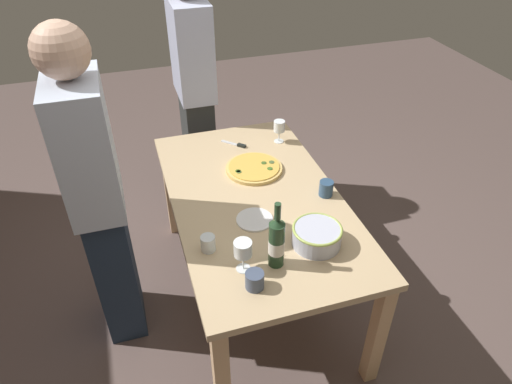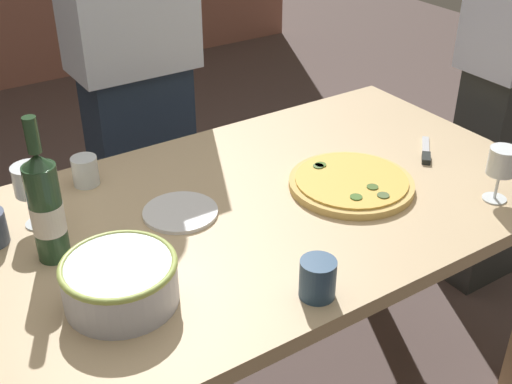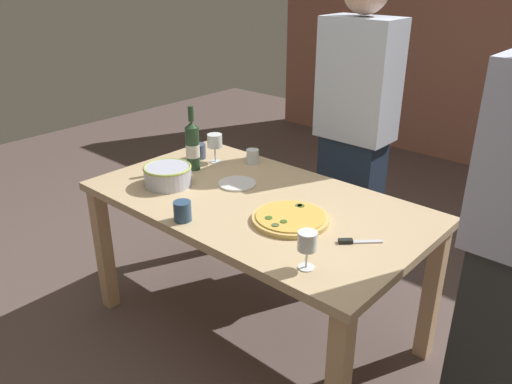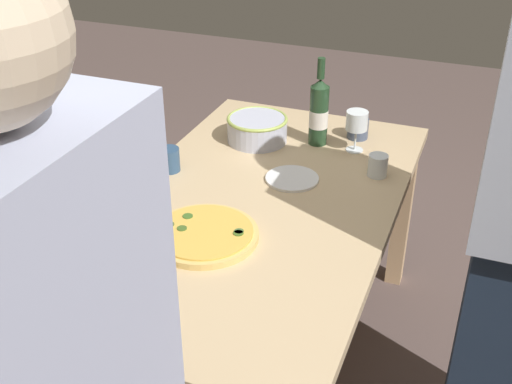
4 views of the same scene
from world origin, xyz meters
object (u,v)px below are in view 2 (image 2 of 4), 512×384
at_px(cup_spare, 85,171).
at_px(person_guest_left, 133,59).
at_px(cup_ceramic, 318,278).
at_px(wine_bottle, 46,207).
at_px(serving_bowl, 120,280).
at_px(pizza, 351,183).
at_px(dining_table, 256,234).
at_px(wine_glass_near_pizza, 502,163).
at_px(wine_glass_by_bottle, 31,182).
at_px(side_plate, 180,212).
at_px(pizza_knife, 426,153).

distance_m(cup_spare, person_guest_left, 0.59).
bearing_deg(cup_ceramic, wine_bottle, 133.65).
bearing_deg(serving_bowl, cup_spare, 77.26).
distance_m(serving_bowl, cup_spare, 0.52).
xyz_separation_m(pizza, cup_spare, (-0.58, 0.40, 0.03)).
distance_m(pizza, wine_bottle, 0.78).
bearing_deg(serving_bowl, pizza, 7.95).
bearing_deg(pizza, dining_table, 165.23).
bearing_deg(pizza, person_guest_left, 104.78).
relative_size(wine_glass_near_pizza, person_guest_left, 0.08).
height_order(dining_table, pizza, pizza).
bearing_deg(person_guest_left, wine_glass_by_bottle, -39.65).
xyz_separation_m(side_plate, pizza_knife, (0.75, -0.11, 0.00)).
xyz_separation_m(wine_glass_by_bottle, side_plate, (0.31, -0.15, -0.11)).
height_order(pizza, side_plate, pizza).
bearing_deg(cup_ceramic, cup_spare, 108.27).
height_order(wine_glass_by_bottle, cup_spare, wine_glass_by_bottle).
distance_m(dining_table, pizza_knife, 0.57).
bearing_deg(side_plate, cup_ceramic, -78.02).
distance_m(wine_glass_near_pizza, wine_glass_by_bottle, 1.16).
xyz_separation_m(pizza, side_plate, (-0.44, 0.13, -0.01)).
xyz_separation_m(cup_spare, person_guest_left, (0.36, 0.46, 0.11)).
height_order(cup_spare, pizza_knife, cup_spare).
relative_size(wine_glass_near_pizza, cup_ceramic, 1.69).
relative_size(dining_table, wine_glass_near_pizza, 10.89).
relative_size(serving_bowl, wine_glass_by_bottle, 1.49).
bearing_deg(pizza_knife, wine_bottle, 174.20).
bearing_deg(dining_table, cup_spare, 134.01).
bearing_deg(cup_spare, dining_table, -45.99).
height_order(dining_table, cup_ceramic, cup_ceramic).
bearing_deg(dining_table, pizza_knife, -4.72).
distance_m(serving_bowl, wine_glass_by_bottle, 0.39).
distance_m(dining_table, wine_glass_near_pizza, 0.65).
bearing_deg(serving_bowl, wine_glass_near_pizza, -9.05).
relative_size(pizza, wine_glass_near_pizza, 2.27).
relative_size(dining_table, serving_bowl, 6.69).
xyz_separation_m(pizza, cup_ceramic, (-0.35, -0.30, 0.03)).
distance_m(wine_glass_by_bottle, side_plate, 0.36).
distance_m(pizza, wine_glass_near_pizza, 0.38).
height_order(dining_table, wine_bottle, wine_bottle).
bearing_deg(cup_ceramic, pizza, 40.75).
distance_m(dining_table, wine_bottle, 0.56).
distance_m(cup_ceramic, person_guest_left, 1.18).
distance_m(serving_bowl, side_plate, 0.35).
bearing_deg(person_guest_left, cup_ceramic, -3.77).
bearing_deg(wine_bottle, wine_glass_near_pizza, -20.27).
bearing_deg(cup_spare, pizza, -34.71).
height_order(wine_bottle, wine_glass_near_pizza, wine_bottle).
bearing_deg(side_plate, dining_table, -19.37).
bearing_deg(side_plate, wine_glass_by_bottle, 154.34).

